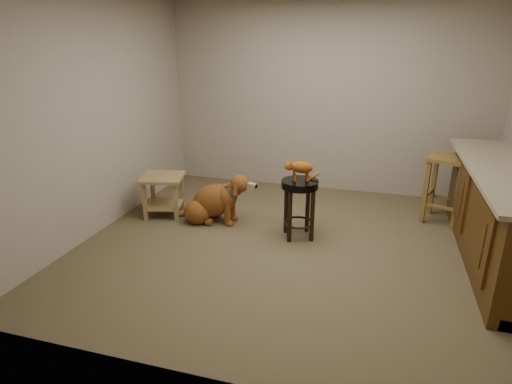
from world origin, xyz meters
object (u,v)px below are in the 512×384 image
(padded_stool, at_px, (299,197))
(golden_retriever, at_px, (214,202))
(tabby_kitten, at_px, (300,168))
(wood_stool, at_px, (445,188))
(side_table, at_px, (163,189))

(padded_stool, bearing_deg, golden_retriever, 172.31)
(golden_retriever, xyz_separation_m, tabby_kitten, (1.05, -0.15, 0.55))
(tabby_kitten, bearing_deg, wood_stool, 8.33)
(tabby_kitten, bearing_deg, side_table, 153.27)
(padded_stool, bearing_deg, wood_stool, 29.78)
(wood_stool, height_order, tabby_kitten, tabby_kitten)
(wood_stool, bearing_deg, side_table, -167.32)
(golden_retriever, relative_size, tabby_kitten, 2.87)
(golden_retriever, height_order, tabby_kitten, tabby_kitten)
(padded_stool, xyz_separation_m, golden_retriever, (-1.06, 0.14, -0.22))
(tabby_kitten, bearing_deg, padded_stool, -5.72)
(side_table, relative_size, tabby_kitten, 1.64)
(wood_stool, relative_size, side_table, 1.35)
(golden_retriever, bearing_deg, padded_stool, -7.72)
(padded_stool, distance_m, side_table, 1.74)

